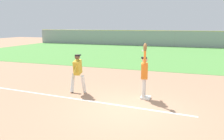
{
  "coord_description": "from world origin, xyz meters",
  "views": [
    {
      "loc": [
        1.96,
        -7.44,
        2.96
      ],
      "look_at": [
        -1.13,
        1.52,
        1.05
      ],
      "focal_mm": 36.07,
      "sensor_mm": 36.0,
      "label": 1
    }
  ],
  "objects": [
    {
      "name": "parked_car_silver",
      "position": [
        -12.99,
        28.02,
        0.67
      ],
      "size": [
        4.43,
        2.18,
        1.25
      ],
      "rotation": [
        0.0,
        0.0,
        0.02
      ],
      "color": "#B7B7BC",
      "rests_on": "ground_plane"
    },
    {
      "name": "parked_car_white",
      "position": [
        -6.32,
        27.85,
        0.67
      ],
      "size": [
        4.47,
        2.26,
        1.25
      ],
      "rotation": [
        0.0,
        0.0,
        0.04
      ],
      "color": "white",
      "rests_on": "ground_plane"
    },
    {
      "name": "parked_car_black",
      "position": [
        5.93,
        27.85,
        0.67
      ],
      "size": [
        4.51,
        2.33,
        1.25
      ],
      "rotation": [
        0.0,
        0.0,
        -0.06
      ],
      "color": "black",
      "rests_on": "ground_plane"
    },
    {
      "name": "runner",
      "position": [
        -2.58,
        1.13,
        1.0
      ],
      "size": [
        0.79,
        0.84,
        1.72
      ],
      "rotation": [
        0.0,
        0.0,
        0.14
      ],
      "color": "white",
      "rests_on": "ground_plane"
    },
    {
      "name": "first_base",
      "position": [
        0.39,
        1.32,
        0.04
      ],
      "size": [
        0.39,
        0.39,
        0.08
      ],
      "primitive_type": "cube",
      "rotation": [
        0.0,
        0.0,
        -0.04
      ],
      "color": "white",
      "rests_on": "ground_plane"
    },
    {
      "name": "fielder",
      "position": [
        0.32,
        1.29,
        1.12
      ],
      "size": [
        0.34,
        0.9,
        2.28
      ],
      "rotation": [
        0.0,
        0.0,
        3.33
      ],
      "color": "silver",
      "rests_on": "ground_plane"
    },
    {
      "name": "outfield_fence",
      "position": [
        -0.0,
        24.57,
        1.1
      ],
      "size": [
        42.84,
        0.08,
        2.19
      ],
      "color": "#93999E",
      "rests_on": "ground_plane"
    },
    {
      "name": "baseball",
      "position": [
        0.15,
        1.67,
        1.92
      ],
      "size": [
        0.07,
        0.07,
        0.07
      ],
      "primitive_type": "sphere",
      "color": "white"
    },
    {
      "name": "parked_car_tan",
      "position": [
        -0.58,
        28.2,
        0.67
      ],
      "size": [
        4.49,
        2.3,
        1.25
      ],
      "rotation": [
        0.0,
        0.0,
        0.05
      ],
      "color": "tan",
      "rests_on": "ground_plane"
    },
    {
      "name": "outfield_grass",
      "position": [
        0.0,
        15.75,
        0.01
      ],
      "size": [
        42.76,
        17.65,
        0.01
      ],
      "primitive_type": "cube",
      "color": "#549342",
      "rests_on": "ground_plane"
    },
    {
      "name": "ground_plane",
      "position": [
        0.0,
        0.0,
        0.0
      ],
      "size": [
        76.67,
        76.67,
        0.0
      ],
      "primitive_type": "plane",
      "color": "tan"
    },
    {
      "name": "chalk_foul_line",
      "position": [
        -3.61,
        0.42,
        0.0
      ],
      "size": [
        11.98,
        0.93,
        0.01
      ],
      "primitive_type": "cube",
      "rotation": [
        0.0,
        0.0,
        -0.07
      ],
      "color": "white",
      "rests_on": "ground_plane"
    }
  ]
}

